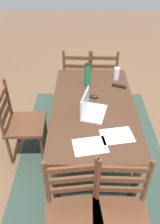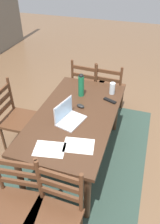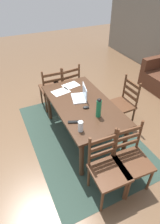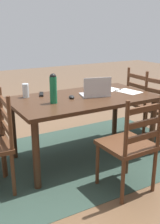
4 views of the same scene
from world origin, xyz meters
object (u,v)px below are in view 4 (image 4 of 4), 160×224
object	(u,v)px
chair_far_head	(129,145)
drinking_glass	(26,91)
dining_table	(84,104)
laptop	(96,91)
chair_left_near	(144,103)
tv_remote	(41,94)
water_bottle	(53,88)
computer_mouse	(72,97)

from	to	relation	value
chair_far_head	drinking_glass	bearing A→B (deg)	-63.01
dining_table	laptop	size ratio (longest dim) A/B	4.46
chair_left_near	tv_remote	size ratio (longest dim) A/B	5.59
tv_remote	water_bottle	bearing A→B (deg)	-70.51
laptop	water_bottle	world-z (taller)	water_bottle
drinking_glass	computer_mouse	xyz separation A→B (m)	(-0.42, 0.30, -0.06)
chair_left_near	laptop	distance (m)	1.05
laptop	tv_remote	bearing A→B (deg)	-35.15
water_bottle	drinking_glass	bearing A→B (deg)	-65.12
chair_left_near	tv_remote	bearing A→B (deg)	-5.42
dining_table	water_bottle	bearing A→B (deg)	8.81
chair_far_head	laptop	xyz separation A→B (m)	(-0.13, -0.78, 0.33)
water_bottle	tv_remote	world-z (taller)	water_bottle
laptop	computer_mouse	xyz separation A→B (m)	(0.28, -0.05, -0.04)
dining_table	computer_mouse	xyz separation A→B (m)	(0.15, -0.01, 0.11)
drinking_glass	tv_remote	bearing A→B (deg)	-175.85
laptop	computer_mouse	size ratio (longest dim) A/B	3.66
dining_table	drinking_glass	distance (m)	0.67
chair_left_near	tv_remote	world-z (taller)	chair_left_near
chair_far_head	tv_remote	size ratio (longest dim) A/B	5.59
chair_far_head	laptop	world-z (taller)	laptop
chair_far_head	computer_mouse	bearing A→B (deg)	-79.71
chair_left_near	tv_remote	distance (m)	1.52
water_bottle	computer_mouse	bearing A→B (deg)	-163.71
computer_mouse	dining_table	bearing A→B (deg)	-166.83
chair_left_near	computer_mouse	xyz separation A→B (m)	(1.25, 0.17, 0.29)
computer_mouse	tv_remote	world-z (taller)	computer_mouse
tv_remote	chair_far_head	bearing A→B (deg)	-49.04
chair_left_near	laptop	world-z (taller)	laptop
laptop	computer_mouse	world-z (taller)	laptop
dining_table	water_bottle	xyz separation A→B (m)	(0.40, 0.06, 0.25)
laptop	water_bottle	bearing A→B (deg)	2.21
water_bottle	tv_remote	xyz separation A→B (m)	(-0.02, -0.38, -0.15)
laptop	tv_remote	xyz separation A→B (m)	(0.52, -0.36, -0.05)
dining_table	computer_mouse	world-z (taller)	computer_mouse
drinking_glass	computer_mouse	distance (m)	0.52
computer_mouse	laptop	bearing A→B (deg)	-173.07
laptop	water_bottle	distance (m)	0.55
dining_table	laptop	distance (m)	0.20
laptop	computer_mouse	distance (m)	0.29
chair_far_head	drinking_glass	world-z (taller)	chair_far_head
laptop	drinking_glass	distance (m)	0.79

